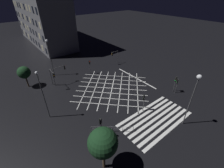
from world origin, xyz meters
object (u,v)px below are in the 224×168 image
object	(u,v)px
street_lamp_east	(195,88)
street_tree_far	(24,73)
traffic_light_nw_main	(60,71)
traffic_light_sw_cross	(101,124)
street_lamp_west	(49,49)
traffic_light_ne_main	(114,55)
traffic_light_se_main	(175,81)
traffic_light_se_cross	(177,83)
traffic_light_nw_cross	(52,75)
traffic_light_median_north	(90,64)
traffic_light_median_south	(144,100)
street_tree_near	(103,143)
street_lamp_far	(42,90)

from	to	relation	value
street_lamp_east	street_tree_far	size ratio (longest dim) A/B	1.86
traffic_light_nw_main	traffic_light_sw_cross	bearing A→B (deg)	-94.55
street_lamp_west	street_tree_far	distance (m)	7.15
traffic_light_ne_main	traffic_light_se_main	bearing A→B (deg)	93.48
traffic_light_se_main	traffic_light_se_cross	bearing A→B (deg)	78.79
traffic_light_nw_cross	street_lamp_west	xyz separation A→B (m)	(1.86, 5.52, 3.56)
traffic_light_median_north	traffic_light_nw_cross	size ratio (longest dim) A/B	0.86
traffic_light_se_cross	street_lamp_east	distance (m)	9.55
traffic_light_median_north	traffic_light_nw_main	size ratio (longest dim) A/B	0.84
traffic_light_sw_cross	street_lamp_west	world-z (taller)	street_lamp_west
traffic_light_se_main	street_lamp_west	world-z (taller)	street_lamp_west
traffic_light_median_north	street_lamp_east	distance (m)	23.60
traffic_light_ne_main	traffic_light_median_north	distance (m)	8.22
traffic_light_ne_main	traffic_light_se_main	xyz separation A→B (m)	(1.08, -17.76, -0.24)
traffic_light_median_south	traffic_light_se_cross	distance (m)	9.14
traffic_light_se_main	traffic_light_sw_cross	xyz separation A→B (m)	(-18.01, -0.22, 0.16)
traffic_light_median_north	street_tree_near	size ratio (longest dim) A/B	0.58
street_lamp_west	traffic_light_median_north	bearing A→B (deg)	-33.16
traffic_light_median_south	street_tree_near	distance (m)	11.72
traffic_light_nw_main	street_lamp_west	xyz separation A→B (m)	(0.05, 4.75, 3.49)
street_lamp_far	street_lamp_west	bearing A→B (deg)	66.86
street_lamp_east	street_lamp_west	distance (m)	29.59
street_lamp_far	street_tree_near	distance (m)	12.37
street_lamp_west	street_tree_far	xyz separation A→B (m)	(-6.22, -1.52, -3.19)
street_lamp_far	traffic_light_sw_cross	bearing A→B (deg)	-63.01
street_lamp_east	street_tree_far	bearing A→B (deg)	121.72
traffic_light_se_cross	street_lamp_west	distance (m)	28.07
traffic_light_se_main	street_tree_far	xyz separation A→B (m)	(-22.79, 20.37, 0.88)
traffic_light_nw_cross	street_tree_near	xyz separation A→B (m)	(-1.67, -20.15, 1.42)
traffic_light_se_cross	traffic_light_sw_cross	world-z (taller)	traffic_light_sw_cross
traffic_light_nw_main	street_tree_near	world-z (taller)	street_tree_near
traffic_light_nw_cross	street_lamp_east	xyz separation A→B (m)	(11.91, -22.31, 3.71)
traffic_light_median_north	traffic_light_nw_cross	xyz separation A→B (m)	(-9.17, -0.75, 0.49)
traffic_light_median_north	street_tree_near	bearing A→B (deg)	-27.41
traffic_light_median_south	traffic_light_ne_main	bearing A→B (deg)	-24.63
traffic_light_se_main	street_lamp_far	distance (m)	24.04
street_lamp_east	traffic_light_se_cross	bearing A→B (deg)	40.55
traffic_light_median_north	traffic_light_se_main	world-z (taller)	traffic_light_median_north
street_lamp_east	street_tree_far	distance (m)	31.11
traffic_light_se_cross	traffic_light_median_south	bearing A→B (deg)	87.19
street_lamp_east	street_lamp_west	world-z (taller)	street_lamp_east
traffic_light_ne_main	traffic_light_sw_cross	xyz separation A→B (m)	(-16.93, -17.98, -0.09)
traffic_light_nw_main	traffic_light_ne_main	bearing A→B (deg)	2.31
traffic_light_nw_cross	street_tree_far	distance (m)	5.93
traffic_light_median_north	traffic_light_nw_main	bearing A→B (deg)	-90.18
street_tree_far	street_lamp_west	bearing A→B (deg)	13.70
traffic_light_nw_main	street_tree_near	distance (m)	21.25
traffic_light_se_main	traffic_light_nw_cross	size ratio (longest dim) A/B	0.86
traffic_light_sw_cross	street_lamp_east	distance (m)	13.45
traffic_light_median_south	traffic_light_sw_cross	size ratio (longest dim) A/B	0.88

